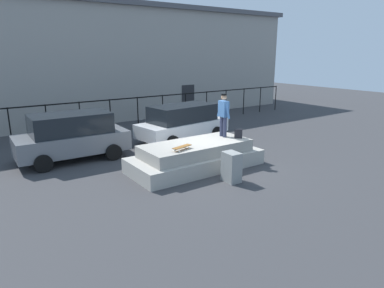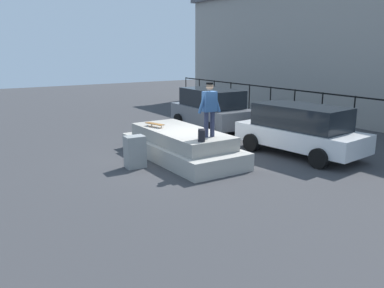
{
  "view_description": "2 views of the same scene",
  "coord_description": "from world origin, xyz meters",
  "px_view_note": "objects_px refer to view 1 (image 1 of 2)",
  "views": [
    {
      "loc": [
        -7.57,
        -9.9,
        4.16
      ],
      "look_at": [
        -0.19,
        0.64,
        0.71
      ],
      "focal_mm": 32.18,
      "sensor_mm": 36.0,
      "label": 1
    },
    {
      "loc": [
        10.57,
        -6.84,
        3.6
      ],
      "look_at": [
        -0.66,
        0.44,
        0.39
      ],
      "focal_mm": 37.12,
      "sensor_mm": 36.0,
      "label": 2
    }
  ],
  "objects_px": {
    "backpack": "(238,134)",
    "utility_box": "(231,167)",
    "car_grey_hatchback_near": "(72,136)",
    "car_white_hatchback_mid": "(183,122)",
    "skateboarder": "(224,112)",
    "skateboard": "(182,147)"
  },
  "relations": [
    {
      "from": "backpack",
      "to": "utility_box",
      "type": "height_order",
      "value": "backpack"
    },
    {
      "from": "car_grey_hatchback_near",
      "to": "car_white_hatchback_mid",
      "type": "distance_m",
      "value": 5.24
    },
    {
      "from": "backpack",
      "to": "car_grey_hatchback_near",
      "type": "bearing_deg",
      "value": 178.06
    },
    {
      "from": "skateboarder",
      "to": "skateboard",
      "type": "height_order",
      "value": "skateboarder"
    },
    {
      "from": "backpack",
      "to": "car_grey_hatchback_near",
      "type": "xyz_separation_m",
      "value": [
        -5.12,
        4.05,
        -0.17
      ]
    },
    {
      "from": "skateboard",
      "to": "car_white_hatchback_mid",
      "type": "bearing_deg",
      "value": 56.27
    },
    {
      "from": "skateboard",
      "to": "car_grey_hatchback_near",
      "type": "distance_m",
      "value": 4.86
    },
    {
      "from": "car_grey_hatchback_near",
      "to": "utility_box",
      "type": "distance_m",
      "value": 6.54
    },
    {
      "from": "car_grey_hatchback_near",
      "to": "utility_box",
      "type": "relative_size",
      "value": 4.27
    },
    {
      "from": "car_white_hatchback_mid",
      "to": "skateboard",
      "type": "bearing_deg",
      "value": -123.73
    },
    {
      "from": "skateboarder",
      "to": "car_white_hatchback_mid",
      "type": "distance_m",
      "value": 3.7
    },
    {
      "from": "skateboard",
      "to": "car_white_hatchback_mid",
      "type": "distance_m",
      "value": 5.04
    },
    {
      "from": "skateboard",
      "to": "car_white_hatchback_mid",
      "type": "relative_size",
      "value": 0.17
    },
    {
      "from": "car_grey_hatchback_near",
      "to": "car_white_hatchback_mid",
      "type": "relative_size",
      "value": 0.92
    },
    {
      "from": "skateboard",
      "to": "skateboarder",
      "type": "bearing_deg",
      "value": 15.6
    },
    {
      "from": "skateboarder",
      "to": "car_white_hatchback_mid",
      "type": "height_order",
      "value": "skateboarder"
    },
    {
      "from": "car_white_hatchback_mid",
      "to": "utility_box",
      "type": "bearing_deg",
      "value": -107.25
    },
    {
      "from": "car_white_hatchback_mid",
      "to": "utility_box",
      "type": "relative_size",
      "value": 4.66
    },
    {
      "from": "skateboard",
      "to": "car_grey_hatchback_near",
      "type": "relative_size",
      "value": 0.19
    },
    {
      "from": "skateboarder",
      "to": "car_grey_hatchback_near",
      "type": "bearing_deg",
      "value": 143.52
    },
    {
      "from": "skateboard",
      "to": "car_grey_hatchback_near",
      "type": "height_order",
      "value": "car_grey_hatchback_near"
    },
    {
      "from": "skateboard",
      "to": "backpack",
      "type": "bearing_deg",
      "value": 3.13
    }
  ]
}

